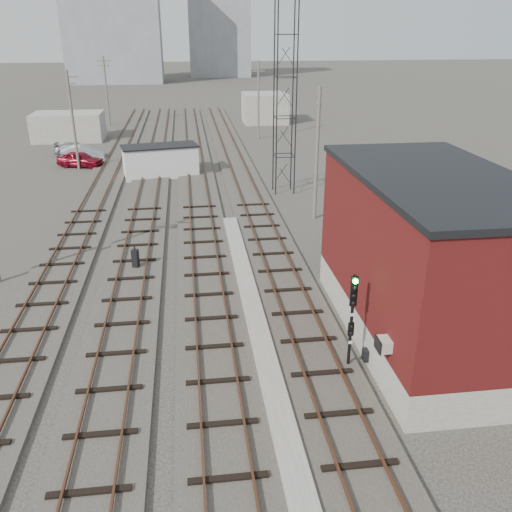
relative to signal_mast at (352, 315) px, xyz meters
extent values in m
plane|color=#282621|center=(-3.70, 50.08, -2.39)|extent=(320.00, 320.00, 0.00)
cube|color=#332D28|center=(-1.20, 29.08, -2.29)|extent=(3.20, 90.00, 0.20)
cube|color=#4C2816|center=(-1.92, 29.08, -2.06)|extent=(0.07, 90.00, 0.12)
cube|color=#4C2816|center=(-0.48, 29.08, -2.06)|extent=(0.07, 90.00, 0.12)
cube|color=#332D28|center=(-5.20, 29.08, -2.29)|extent=(3.20, 90.00, 0.20)
cube|color=#4C2816|center=(-5.92, 29.08, -2.06)|extent=(0.07, 90.00, 0.12)
cube|color=#4C2816|center=(-4.48, 29.08, -2.06)|extent=(0.07, 90.00, 0.12)
cube|color=#332D28|center=(-9.20, 29.08, -2.29)|extent=(3.20, 90.00, 0.20)
cube|color=#4C2816|center=(-9.92, 29.08, -2.06)|extent=(0.07, 90.00, 0.12)
cube|color=#4C2816|center=(-8.48, 29.08, -2.06)|extent=(0.07, 90.00, 0.12)
cube|color=#332D28|center=(-13.20, 29.08, -2.29)|extent=(3.20, 90.00, 0.20)
cube|color=#4C2816|center=(-13.92, 29.08, -2.06)|extent=(0.07, 90.00, 0.12)
cube|color=#4C2816|center=(-12.48, 29.08, -2.06)|extent=(0.07, 90.00, 0.12)
cube|color=gray|center=(-3.20, 4.08, -2.26)|extent=(0.90, 28.00, 0.26)
cube|color=gray|center=(3.80, 2.08, -1.64)|extent=(6.00, 12.00, 1.50)
cube|color=#591615|center=(3.80, 2.08, 1.86)|extent=(6.00, 12.00, 5.50)
cube|color=black|center=(3.80, 2.08, 4.71)|extent=(6.20, 12.20, 0.25)
cube|color=beige|center=(0.58, -1.92, -0.14)|extent=(0.45, 0.62, 0.45)
cube|color=black|center=(0.70, 0.08, -1.89)|extent=(0.20, 0.35, 0.50)
cylinder|color=black|center=(1.05, 24.33, 5.11)|extent=(0.10, 0.10, 15.00)
cylinder|color=black|center=(2.55, 24.33, 5.11)|extent=(0.10, 0.10, 15.00)
cylinder|color=black|center=(1.05, 25.83, 5.11)|extent=(0.10, 0.10, 15.00)
cylinder|color=black|center=(2.55, 25.83, 5.11)|extent=(0.10, 0.10, 15.00)
cylinder|color=#595147|center=(-16.20, 35.08, 2.11)|extent=(0.24, 0.24, 9.00)
cube|color=#595147|center=(-16.20, 35.08, 6.01)|extent=(1.80, 0.12, 0.12)
cube|color=#595147|center=(-16.20, 35.08, 5.41)|extent=(1.40, 0.12, 0.12)
cylinder|color=#595147|center=(-16.20, 60.08, 2.11)|extent=(0.24, 0.24, 9.00)
cube|color=#595147|center=(-16.20, 60.08, 6.01)|extent=(1.80, 0.12, 0.12)
cube|color=#595147|center=(-16.20, 60.08, 5.41)|extent=(1.40, 0.12, 0.12)
cylinder|color=#595147|center=(2.80, 18.08, 2.11)|extent=(0.24, 0.24, 9.00)
cube|color=#595147|center=(2.80, 18.08, 6.01)|extent=(1.80, 0.12, 0.12)
cube|color=#595147|center=(2.80, 18.08, 5.41)|extent=(1.40, 0.12, 0.12)
cylinder|color=#595147|center=(2.80, 48.08, 2.11)|extent=(0.24, 0.24, 9.00)
cube|color=#595147|center=(2.80, 48.08, 6.01)|extent=(1.80, 0.12, 0.12)
cube|color=#595147|center=(2.80, 48.08, 5.41)|extent=(1.40, 0.12, 0.12)
cube|color=gray|center=(-21.70, 125.08, 12.61)|extent=(22.00, 14.00, 30.00)
cube|color=gray|center=(4.30, 140.08, 10.61)|extent=(16.00, 12.00, 26.00)
cube|color=gray|center=(-19.70, 50.08, -0.79)|extent=(8.00, 5.00, 3.20)
cube|color=gray|center=(5.30, 60.08, -0.39)|extent=(6.00, 6.00, 4.00)
cube|color=gray|center=(0.00, 0.03, -2.34)|extent=(0.40, 0.40, 0.10)
cylinder|color=black|center=(0.00, 0.03, -0.36)|extent=(0.12, 0.12, 4.06)
cube|color=black|center=(0.00, 0.01, 1.01)|extent=(0.26, 0.10, 1.22)
sphere|color=#0CE533|center=(0.00, -0.08, 1.47)|extent=(0.20, 0.20, 0.20)
sphere|color=black|center=(0.00, -0.08, 1.16)|extent=(0.20, 0.20, 0.20)
sphere|color=black|center=(0.00, -0.08, 0.86)|extent=(0.20, 0.20, 0.20)
sphere|color=black|center=(0.00, -0.08, 0.55)|extent=(0.20, 0.20, 0.20)
cube|color=black|center=(0.00, 0.01, -0.61)|extent=(0.22, 0.09, 0.56)
cube|color=white|center=(0.00, -0.05, 0.05)|extent=(0.16, 0.02, 0.12)
cube|color=white|center=(0.00, -0.05, -1.17)|extent=(0.16, 0.02, 0.12)
cube|color=black|center=(-9.05, 10.69, -1.73)|extent=(0.43, 0.43, 1.11)
cylinder|color=black|center=(-9.05, 10.69, -1.01)|extent=(0.09, 0.09, 0.33)
cube|color=silver|center=(-8.31, 31.40, -1.05)|extent=(6.85, 3.85, 2.69)
cube|color=black|center=(-8.31, 31.40, 0.35)|extent=(7.10, 4.10, 0.13)
imported|color=maroon|center=(-16.17, 36.01, -1.64)|extent=(4.71, 3.02, 1.49)
imported|color=#B7BBC0|center=(-16.46, 39.37, -1.68)|extent=(4.36, 1.69, 1.42)
imported|color=gray|center=(-17.52, 41.53, -1.75)|extent=(4.60, 2.29, 1.28)
camera|label=1|loc=(-5.94, -17.46, 10.10)|focal=38.00mm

